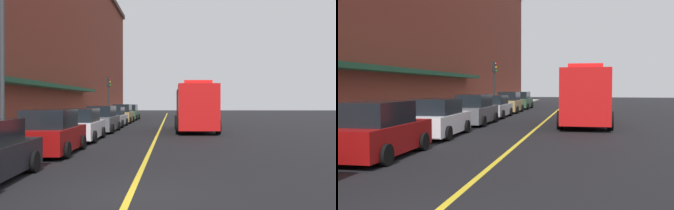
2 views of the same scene
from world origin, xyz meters
The scene contains 14 objects.
ground_plane centered at (0.00, 25.00, 0.00)m, with size 112.00×112.00×0.00m, color black.
sidewalk_left centered at (-6.20, 25.00, 0.07)m, with size 2.40×70.00×0.15m, color #ADA8A0.
lane_center_stripe centered at (0.00, 25.00, 0.00)m, with size 0.16×70.00×0.01m, color gold.
parked_car_1 centered at (-3.92, 6.61, 0.84)m, with size 2.18×4.45×1.79m.
parked_car_2 centered at (-3.92, 11.89, 0.81)m, with size 2.09×4.60×1.73m.
parked_car_3 centered at (-3.87, 17.66, 0.84)m, with size 2.00×4.67×1.81m.
parked_car_4 centered at (-3.97, 23.15, 0.77)m, with size 2.04×4.77×1.64m.
parked_car_5 centered at (-3.91, 28.64, 0.85)m, with size 1.97×4.31×1.83m.
parked_car_6 centered at (-3.91, 34.85, 0.82)m, with size 2.05×4.73×1.75m.
fire_truck centered at (2.58, 19.07, 1.65)m, with size 2.91×8.93×3.47m.
parking_meter_0 centered at (-5.35, 12.15, 1.06)m, with size 0.14×0.18×1.33m.
parking_meter_1 centered at (-5.35, 30.66, 1.06)m, with size 0.14×0.18×1.33m.
street_lamp_left centered at (-5.95, 6.76, 4.40)m, with size 0.44×0.44×6.94m.
traffic_light_near centered at (-5.29, 28.68, 3.16)m, with size 0.38×0.36×4.30m.
Camera 1 is at (0.97, -8.83, 2.13)m, focal length 41.34 mm.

